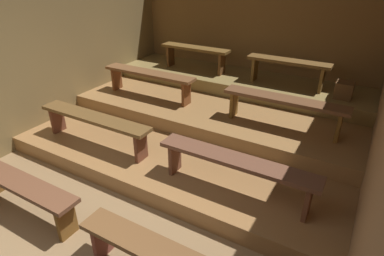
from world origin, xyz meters
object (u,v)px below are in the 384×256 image
at_px(bench_upper_left, 195,52).
at_px(bench_floor_right, 158,256).
at_px(bench_upper_right, 288,65).
at_px(wooden_crate_upper, 344,90).
at_px(bench_lower_left, 94,121).
at_px(bench_middle_left, 149,76).
at_px(bench_middle_right, 284,104).
at_px(bench_floor_left, 22,188).
at_px(bench_lower_right, 236,165).

bearing_deg(bench_upper_left, bench_floor_right, -64.62).
distance_m(bench_upper_left, bench_upper_right, 1.85).
height_order(bench_upper_right, wooden_crate_upper, bench_upper_right).
xyz_separation_m(bench_lower_left, bench_middle_left, (-0.11, 1.48, 0.23)).
bearing_deg(bench_upper_right, bench_middle_right, -75.82).
height_order(bench_floor_right, wooden_crate_upper, wooden_crate_upper).
bearing_deg(bench_middle_left, bench_middle_right, 0.00).
height_order(bench_floor_left, bench_upper_right, bench_upper_right).
bearing_deg(bench_middle_left, bench_lower_left, -85.87).
xyz_separation_m(bench_upper_left, bench_upper_right, (1.85, 0.00, 0.00)).
distance_m(bench_floor_left, wooden_crate_upper, 4.82).
relative_size(bench_lower_left, bench_upper_right, 1.34).
distance_m(bench_floor_right, bench_upper_right, 4.03).
bearing_deg(bench_middle_right, bench_upper_left, 151.66).
bearing_deg(bench_lower_right, wooden_crate_upper, 72.85).
bearing_deg(bench_lower_right, bench_middle_left, 147.63).
bearing_deg(bench_lower_left, bench_upper_right, 52.27).
xyz_separation_m(bench_floor_right, bench_upper_right, (-0.03, 3.97, 0.70)).
distance_m(bench_lower_left, wooden_crate_upper, 3.93).
bearing_deg(bench_lower_right, bench_floor_right, -96.70).
relative_size(bench_floor_left, bench_lower_right, 0.85).
relative_size(bench_upper_left, bench_upper_right, 1.00).
height_order(bench_floor_left, bench_lower_left, bench_lower_left).
relative_size(bench_lower_left, bench_middle_left, 1.06).
bearing_deg(bench_lower_right, bench_middle_right, 85.87).
xyz_separation_m(bench_lower_left, wooden_crate_upper, (3.01, 2.53, 0.22)).
height_order(bench_floor_left, bench_middle_right, bench_middle_right).
distance_m(bench_lower_right, wooden_crate_upper, 2.66).
relative_size(bench_lower_right, bench_middle_left, 1.06).
bearing_deg(bench_upper_right, bench_floor_left, -115.38).
bearing_deg(bench_middle_right, bench_floor_right, -95.35).
distance_m(bench_middle_left, bench_middle_right, 2.44).
bearing_deg(bench_lower_left, bench_lower_right, 0.00).
distance_m(bench_floor_left, bench_lower_right, 2.47).
xyz_separation_m(bench_lower_left, bench_upper_left, (0.19, 2.64, 0.46)).
xyz_separation_m(bench_middle_left, bench_upper_right, (2.15, 1.16, 0.23)).
bearing_deg(bench_floor_left, bench_middle_left, 95.35).
relative_size(bench_lower_left, wooden_crate_upper, 7.15).
relative_size(bench_upper_left, wooden_crate_upper, 5.32).
height_order(bench_floor_left, bench_upper_left, bench_upper_left).
xyz_separation_m(bench_lower_left, bench_upper_right, (2.04, 2.64, 0.46)).
bearing_deg(wooden_crate_upper, bench_floor_right, -103.64).
relative_size(bench_floor_left, bench_middle_left, 0.91).
bearing_deg(bench_middle_left, bench_lower_right, -32.37).
relative_size(bench_lower_left, bench_middle_right, 1.06).
bearing_deg(bench_middle_left, bench_floor_left, -84.65).
bearing_deg(bench_lower_left, wooden_crate_upper, 40.08).
height_order(bench_floor_right, bench_middle_left, bench_middle_left).
bearing_deg(bench_middle_right, bench_lower_right, -94.13).
bearing_deg(bench_lower_right, bench_floor_left, -147.20).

